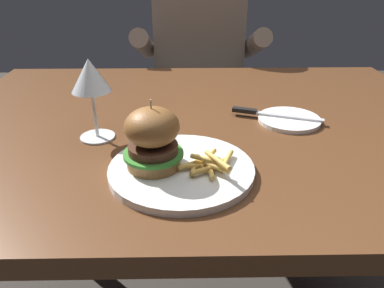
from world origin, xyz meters
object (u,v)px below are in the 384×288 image
at_px(bread_plate, 289,120).
at_px(table_knife, 268,114).
at_px(diner_person, 198,90).
at_px(main_plate, 181,169).
at_px(wine_glass, 90,79).
at_px(burger_sandwich, 153,138).

height_order(bread_plate, table_knife, table_knife).
xyz_separation_m(table_knife, diner_person, (-0.14, 0.74, -0.19)).
bearing_deg(bread_plate, table_knife, 160.61).
relative_size(main_plate, table_knife, 1.26).
bearing_deg(diner_person, bread_plate, -75.72).
bearing_deg(bread_plate, wine_glass, -169.75).
bearing_deg(main_plate, diner_person, 86.20).
xyz_separation_m(main_plate, bread_plate, (0.26, 0.23, -0.00)).
bearing_deg(main_plate, wine_glass, 140.62).
distance_m(table_knife, diner_person, 0.78).
bearing_deg(table_knife, main_plate, -130.15).
distance_m(wine_glass, bread_plate, 0.47).
distance_m(main_plate, burger_sandwich, 0.08).
bearing_deg(wine_glass, main_plate, -39.38).
height_order(main_plate, burger_sandwich, burger_sandwich).
height_order(table_knife, diner_person, diner_person).
bearing_deg(wine_glass, bread_plate, 10.25).
height_order(main_plate, bread_plate, main_plate).
relative_size(main_plate, diner_person, 0.23).
distance_m(main_plate, table_knife, 0.33).
height_order(burger_sandwich, wine_glass, wine_glass).
relative_size(burger_sandwich, bread_plate, 0.86).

